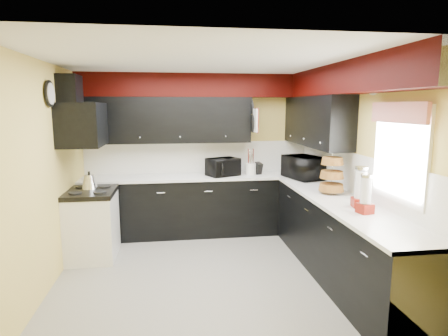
% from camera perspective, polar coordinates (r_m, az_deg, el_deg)
% --- Properties ---
extents(ground, '(3.60, 3.60, 0.00)m').
position_cam_1_polar(ground, '(4.72, -2.14, -15.82)').
color(ground, gray).
rests_on(ground, ground).
extents(wall_back, '(3.60, 0.06, 2.50)m').
position_cam_1_polar(wall_back, '(6.11, -3.93, 2.22)').
color(wall_back, '#E0C666').
rests_on(wall_back, ground).
extents(wall_right, '(0.06, 3.60, 2.50)m').
position_cam_1_polar(wall_right, '(4.86, 19.40, -0.15)').
color(wall_right, '#E0C666').
rests_on(wall_right, ground).
extents(wall_left, '(0.06, 3.60, 2.50)m').
position_cam_1_polar(wall_left, '(4.53, -25.51, -1.19)').
color(wall_left, '#E0C666').
rests_on(wall_left, ground).
extents(ceiling, '(3.60, 3.60, 0.06)m').
position_cam_1_polar(ceiling, '(4.30, -2.35, 15.92)').
color(ceiling, white).
rests_on(ceiling, wall_back).
extents(cab_back, '(3.60, 0.60, 0.90)m').
position_cam_1_polar(cab_back, '(5.97, -3.63, -5.77)').
color(cab_back, black).
rests_on(cab_back, ground).
extents(cab_right, '(0.60, 3.00, 0.90)m').
position_cam_1_polar(cab_right, '(4.66, 17.23, -10.60)').
color(cab_right, black).
rests_on(cab_right, ground).
extents(counter_back, '(3.62, 0.64, 0.04)m').
position_cam_1_polar(counter_back, '(5.87, -3.68, -1.34)').
color(counter_back, white).
rests_on(counter_back, cab_back).
extents(counter_right, '(0.64, 3.02, 0.04)m').
position_cam_1_polar(counter_right, '(4.53, 17.52, -4.99)').
color(counter_right, white).
rests_on(counter_right, cab_right).
extents(splash_back, '(3.60, 0.02, 0.50)m').
position_cam_1_polar(splash_back, '(6.11, -3.91, 1.65)').
color(splash_back, white).
rests_on(splash_back, counter_back).
extents(splash_right, '(0.02, 3.60, 0.50)m').
position_cam_1_polar(splash_right, '(4.86, 19.26, -0.85)').
color(splash_right, white).
rests_on(splash_right, counter_right).
extents(upper_back, '(2.60, 0.35, 0.70)m').
position_cam_1_polar(upper_back, '(5.88, -8.77, 7.23)').
color(upper_back, black).
rests_on(upper_back, wall_back).
extents(upper_right, '(0.35, 1.80, 0.70)m').
position_cam_1_polar(upper_right, '(5.55, 13.82, 6.95)').
color(upper_right, black).
rests_on(upper_right, wall_right).
extents(soffit_back, '(3.60, 0.36, 0.35)m').
position_cam_1_polar(soffit_back, '(5.90, -3.92, 12.43)').
color(soffit_back, black).
rests_on(soffit_back, wall_back).
extents(soffit_right, '(0.36, 3.24, 0.35)m').
position_cam_1_polar(soffit_right, '(4.57, 19.14, 12.84)').
color(soffit_right, black).
rests_on(soffit_right, wall_right).
extents(stove, '(0.60, 0.75, 0.86)m').
position_cam_1_polar(stove, '(5.35, -19.39, -8.32)').
color(stove, white).
rests_on(stove, ground).
extents(cooktop, '(0.62, 0.77, 0.06)m').
position_cam_1_polar(cooktop, '(5.24, -19.66, -3.52)').
color(cooktop, black).
rests_on(cooktop, stove).
extents(hood, '(0.50, 0.78, 0.55)m').
position_cam_1_polar(hood, '(5.13, -20.76, 6.22)').
color(hood, black).
rests_on(hood, wall_left).
extents(hood_duct, '(0.24, 0.40, 0.40)m').
position_cam_1_polar(hood_duct, '(5.16, -22.46, 10.80)').
color(hood_duct, black).
rests_on(hood_duct, wall_left).
extents(window, '(0.03, 0.86, 0.96)m').
position_cam_1_polar(window, '(4.04, 25.26, 1.95)').
color(window, white).
rests_on(window, wall_right).
extents(valance, '(0.04, 0.88, 0.20)m').
position_cam_1_polar(valance, '(3.98, 25.00, 7.66)').
color(valance, red).
rests_on(valance, wall_right).
extents(pan_top, '(0.03, 0.22, 0.40)m').
position_cam_1_polar(pan_top, '(5.93, 4.20, 9.26)').
color(pan_top, black).
rests_on(pan_top, upper_back).
extents(pan_mid, '(0.03, 0.28, 0.46)m').
position_cam_1_polar(pan_mid, '(5.81, 4.44, 6.79)').
color(pan_mid, black).
rests_on(pan_mid, upper_back).
extents(pan_low, '(0.03, 0.24, 0.42)m').
position_cam_1_polar(pan_low, '(6.07, 3.91, 6.62)').
color(pan_low, black).
rests_on(pan_low, upper_back).
extents(cut_board, '(0.03, 0.26, 0.35)m').
position_cam_1_polar(cut_board, '(5.69, 4.80, 7.24)').
color(cut_board, white).
rests_on(cut_board, upper_back).
extents(baskets, '(0.27, 0.27, 0.50)m').
position_cam_1_polar(baskets, '(4.79, 16.11, -0.96)').
color(baskets, brown).
rests_on(baskets, upper_right).
extents(clock, '(0.03, 0.30, 0.30)m').
position_cam_1_polar(clock, '(4.70, -25.02, 10.23)').
color(clock, black).
rests_on(clock, wall_left).
extents(deco_plate, '(0.03, 0.24, 0.24)m').
position_cam_1_polar(deco_plate, '(4.48, 21.84, 11.80)').
color(deco_plate, white).
rests_on(deco_plate, wall_right).
extents(toaster_oven, '(0.59, 0.55, 0.27)m').
position_cam_1_polar(toaster_oven, '(5.83, -0.10, 0.16)').
color(toaster_oven, black).
rests_on(toaster_oven, counter_back).
extents(microwave, '(0.57, 0.70, 0.34)m').
position_cam_1_polar(microwave, '(5.71, 12.05, 0.09)').
color(microwave, black).
rests_on(microwave, counter_right).
extents(utensil_crock, '(0.23, 0.23, 0.18)m').
position_cam_1_polar(utensil_crock, '(5.94, 4.09, -0.12)').
color(utensil_crock, silver).
rests_on(utensil_crock, counter_back).
extents(knife_block, '(0.12, 0.14, 0.19)m').
position_cam_1_polar(knife_block, '(5.96, 5.24, -0.08)').
color(knife_block, black).
rests_on(knife_block, counter_back).
extents(kettle, '(0.22, 0.22, 0.19)m').
position_cam_1_polar(kettle, '(5.33, -19.81, -1.96)').
color(kettle, silver).
rests_on(kettle, cooktop).
extents(dispenser_a, '(0.18, 0.18, 0.42)m').
position_cam_1_polar(dispenser_a, '(4.25, 20.08, -2.86)').
color(dispenser_a, maroon).
rests_on(dispenser_a, counter_right).
extents(dispenser_b, '(0.16, 0.16, 0.37)m').
position_cam_1_polar(dispenser_b, '(4.03, 20.78, -3.94)').
color(dispenser_b, '#59080D').
rests_on(dispenser_b, counter_right).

